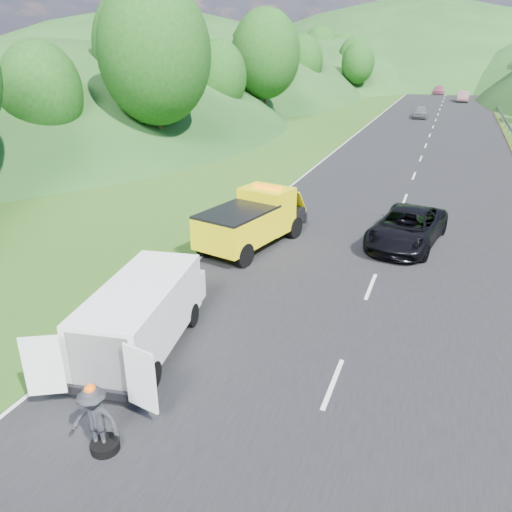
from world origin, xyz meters
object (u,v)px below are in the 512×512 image
at_px(tow_truck, 253,220).
at_px(woman, 139,305).
at_px(worker, 100,452).
at_px(suitcase, 112,298).
at_px(child, 161,335).
at_px(spare_tire, 106,450).
at_px(white_van, 144,312).
at_px(passing_suv, 405,244).

relative_size(tow_truck, woman, 4.08).
xyz_separation_m(woman, worker, (2.89, -5.89, 0.00)).
relative_size(tow_truck, suitcase, 9.70).
bearing_deg(woman, child, -154.02).
height_order(tow_truck, worker, tow_truck).
distance_m(child, spare_tire, 4.62).
relative_size(child, worker, 0.58).
xyz_separation_m(suitcase, spare_tire, (3.74, -5.40, -0.31)).
bearing_deg(white_van, suitcase, 135.16).
height_order(tow_truck, white_van, tow_truck).
bearing_deg(worker, woman, 105.16).
bearing_deg(spare_tire, tow_truck, 96.55).
relative_size(white_van, woman, 4.13).
relative_size(child, suitcase, 1.52).
relative_size(tow_truck, worker, 3.72).
bearing_deg(tow_truck, passing_suv, 35.69).
relative_size(child, spare_tire, 1.55).
bearing_deg(woman, tow_truck, -38.47).
bearing_deg(white_van, worker, -81.41).
height_order(child, passing_suv, passing_suv).
height_order(worker, passing_suv, worker).
relative_size(suitcase, spare_tire, 1.02).
height_order(worker, suitcase, worker).
bearing_deg(worker, passing_suv, 61.04).
relative_size(woman, spare_tire, 2.43).
xyz_separation_m(tow_truck, white_van, (0.09, -8.50, -0.04)).
relative_size(spare_tire, passing_suv, 0.11).
relative_size(child, passing_suv, 0.17).
xyz_separation_m(spare_tire, passing_suv, (4.72, 14.73, 0.00)).
relative_size(tow_truck, passing_suv, 1.10).
height_order(suitcase, passing_suv, passing_suv).
bearing_deg(worker, child, 94.25).
relative_size(woman, suitcase, 2.38).
distance_m(white_van, child, 1.40).
bearing_deg(suitcase, spare_tire, -55.29).
relative_size(tow_truck, child, 6.39).
distance_m(white_van, suitcase, 3.12).
height_order(suitcase, spare_tire, suitcase).
distance_m(white_van, spare_tire, 4.06).
distance_m(child, suitcase, 2.63).
xyz_separation_m(tow_truck, suitcase, (-2.34, -6.76, -0.90)).
bearing_deg(child, white_van, -34.51).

